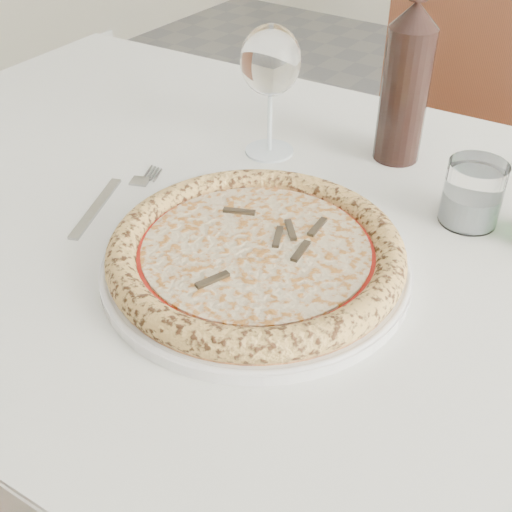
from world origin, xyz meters
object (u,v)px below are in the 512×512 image
(pizza, at_px, (256,252))
(wine_bottle, at_px, (406,82))
(chair_far, at_px, (464,148))
(wine_glass, at_px, (271,64))
(dining_table, at_px, (298,280))
(plate, at_px, (256,264))
(tumbler, at_px, (472,197))

(pizza, xyz_separation_m, wine_bottle, (0.01, 0.35, 0.09))
(chair_far, xyz_separation_m, wine_glass, (-0.12, -0.63, 0.36))
(dining_table, bearing_deg, wine_glass, 134.79)
(plate, xyz_separation_m, wine_bottle, (0.01, 0.35, 0.11))
(pizza, distance_m, wine_bottle, 0.36)
(tumbler, bearing_deg, dining_table, -139.40)
(dining_table, xyz_separation_m, plate, (-0.00, -0.10, 0.09))
(chair_far, relative_size, pizza, 2.70)
(dining_table, distance_m, chair_far, 0.79)
(tumbler, relative_size, wine_bottle, 0.30)
(chair_far, distance_m, wine_glass, 0.73)
(chair_far, bearing_deg, wine_glass, -101.18)
(chair_far, relative_size, plate, 2.57)
(dining_table, xyz_separation_m, pizza, (-0.00, -0.10, 0.11))
(chair_far, height_order, wine_glass, wine_glass)
(chair_far, xyz_separation_m, pizza, (0.03, -0.88, 0.25))
(wine_glass, bearing_deg, plate, -59.05)
(pizza, bearing_deg, wine_glass, 120.95)
(plate, relative_size, wine_bottle, 1.30)
(wine_glass, distance_m, wine_bottle, 0.19)
(chair_far, distance_m, pizza, 0.91)
(plate, bearing_deg, wine_glass, 120.95)
(plate, xyz_separation_m, tumbler, (0.17, 0.24, 0.03))
(dining_table, bearing_deg, tumbler, 40.60)
(plate, bearing_deg, wine_bottle, 87.62)
(chair_far, bearing_deg, wine_bottle, -85.42)
(pizza, relative_size, wine_glass, 1.77)
(plate, distance_m, wine_bottle, 0.37)
(wine_glass, xyz_separation_m, wine_bottle, (0.17, 0.10, -0.02))
(dining_table, height_order, tumbler, tumbler)
(chair_far, distance_m, tumbler, 0.71)
(dining_table, height_order, pizza, pizza)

